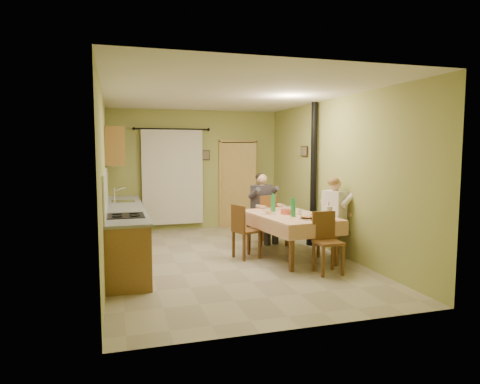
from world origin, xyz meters
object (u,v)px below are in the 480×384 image
object	(u,v)px
chair_far	(263,229)
stove_flue	(313,193)
chair_near	(328,255)
dining_table	(289,236)
chair_right	(335,241)
man_far	(263,200)
chair_left	(246,242)
man_right	(336,208)

from	to	relation	value
chair_far	stove_flue	size ratio (longest dim) A/B	0.35
chair_near	stove_flue	xyz separation A→B (m)	(0.65, 1.85, 0.74)
chair_far	chair_near	world-z (taller)	chair_far
dining_table	stove_flue	size ratio (longest dim) A/B	0.71
chair_right	man_far	size ratio (longest dim) A/B	0.74
dining_table	stove_flue	distance (m)	1.31
dining_table	chair_near	size ratio (longest dim) A/B	2.11
chair_far	man_far	xyz separation A→B (m)	(-0.00, 0.01, 0.59)
chair_near	chair_left	size ratio (longest dim) A/B	0.99
chair_right	man_right	distance (m)	0.59
chair_far	man_far	size ratio (longest dim) A/B	0.71
chair_near	chair_left	world-z (taller)	chair_left
man_far	stove_flue	bearing A→B (deg)	-41.01
chair_near	man_right	size ratio (longest dim) A/B	0.67
chair_far	chair_left	size ratio (longest dim) A/B	1.05
chair_near	stove_flue	world-z (taller)	stove_flue
man_far	stove_flue	xyz separation A→B (m)	(0.93, -0.37, 0.15)
dining_table	man_far	size ratio (longest dim) A/B	1.43
dining_table	chair_left	bearing A→B (deg)	160.48
dining_table	chair_left	world-z (taller)	chair_left
chair_near	chair_right	bearing A→B (deg)	-124.81
man_right	chair_far	bearing A→B (deg)	13.78
chair_left	man_right	xyz separation A→B (m)	(1.49, -0.43, 0.59)
chair_left	man_right	bearing A→B (deg)	56.52
man_right	stove_flue	size ratio (longest dim) A/B	0.50
chair_right	man_right	size ratio (longest dim) A/B	0.74
man_right	man_far	bearing A→B (deg)	13.68
chair_left	chair_near	bearing A→B (deg)	19.57
chair_right	stove_flue	world-z (taller)	stove_flue
chair_far	stove_flue	world-z (taller)	stove_flue
chair_right	stove_flue	bearing A→B (deg)	-20.93
dining_table	chair_far	size ratio (longest dim) A/B	2.00
chair_far	chair_right	bearing A→B (deg)	-78.20
chair_far	chair_left	bearing A→B (deg)	-143.57
man_far	chair_near	bearing A→B (deg)	-102.43
chair_far	chair_right	world-z (taller)	chair_right
chair_left	chair_right	bearing A→B (deg)	56.83
chair_right	stove_flue	distance (m)	1.28
dining_table	chair_left	distance (m)	0.77
chair_far	dining_table	bearing A→B (deg)	-105.12
man_far	man_right	size ratio (longest dim) A/B	1.00
stove_flue	chair_far	bearing A→B (deg)	159.12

